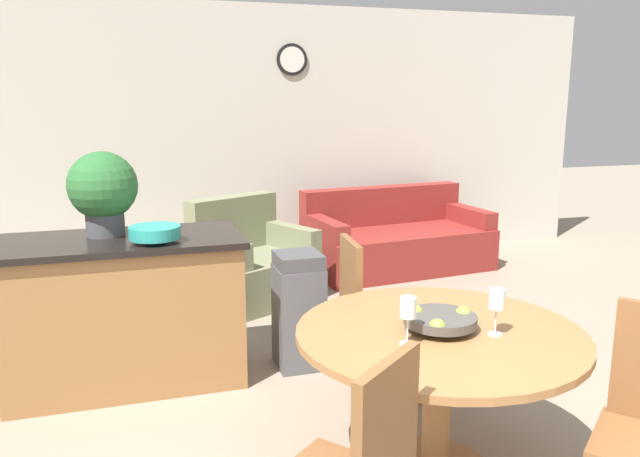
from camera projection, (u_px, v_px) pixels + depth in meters
wall_back at (245, 137)px, 6.57m from camera, size 8.00×0.09×2.70m
dining_table at (438, 364)px, 2.83m from camera, size 1.30×1.30×0.73m
dining_chair_far_side at (368, 311)px, 3.67m from camera, size 0.46×0.46×0.96m
fruit_bowl at (440, 320)px, 2.79m from camera, size 0.33×0.33×0.10m
wine_glass_left at (408, 310)px, 2.60m from camera, size 0.07×0.07×0.21m
wine_glass_right at (497, 301)px, 2.71m from camera, size 0.07×0.07×0.21m
kitchen_island at (126, 311)px, 3.85m from camera, size 1.44×0.71×0.93m
teal_bowl at (155, 232)px, 3.63m from camera, size 0.30×0.30×0.10m
potted_plant at (103, 189)px, 3.77m from camera, size 0.42×0.42×0.52m
trash_bin at (299, 311)px, 4.10m from camera, size 0.30×0.32×0.77m
couch at (396, 241)px, 6.51m from camera, size 1.93×1.13×0.82m
armchair at (252, 265)px, 5.52m from camera, size 1.17×1.15×0.89m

